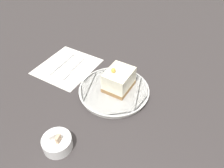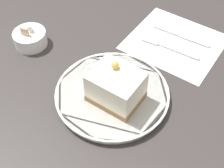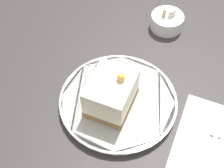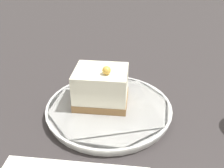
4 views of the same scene
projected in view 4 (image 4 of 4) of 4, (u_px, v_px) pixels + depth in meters
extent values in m
plane|color=#383333|center=(124.00, 105.00, 0.55)|extent=(4.00, 4.00, 0.00)
cylinder|color=silver|center=(109.00, 109.00, 0.52)|extent=(0.25, 0.25, 0.02)
cylinder|color=silver|center=(109.00, 106.00, 0.52)|extent=(0.26, 0.26, 0.00)
cube|color=olive|center=(102.00, 99.00, 0.52)|extent=(0.10, 0.11, 0.02)
cube|color=white|center=(101.00, 83.00, 0.50)|extent=(0.09, 0.11, 0.06)
sphere|color=#EFB747|center=(107.00, 70.00, 0.47)|extent=(0.02, 0.02, 0.02)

